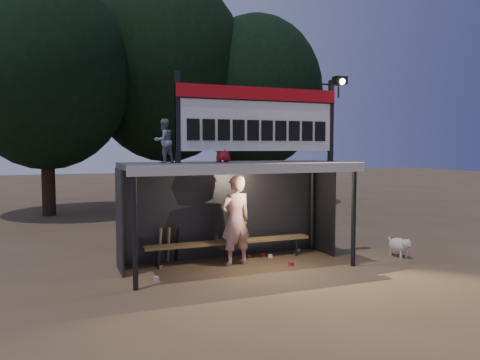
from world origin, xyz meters
The scene contains 13 objects.
ground centered at (0.00, 0.00, 0.00)m, with size 80.00×80.00×0.00m, color brown.
player centered at (0.00, 0.17, 1.01)m, with size 0.74×0.48×2.03m, color white.
child_a centered at (-1.63, 0.07, 2.78)m, with size 0.44×0.35×0.92m, color gray.
child_b centered at (-0.33, 0.07, 2.77)m, with size 0.44×0.29×0.90m, color maroon.
dugout_shelter centered at (0.00, 0.24, 1.85)m, with size 5.10×2.08×2.32m.
scoreboard_assembly centered at (0.56, -0.01, 3.32)m, with size 4.10×0.27×1.99m.
bench centered at (0.00, 0.55, 0.43)m, with size 4.00×0.35×0.48m.
tree_left centered at (-4.00, 10.00, 5.51)m, with size 6.46×6.46×9.27m.
tree_mid centered at (1.00, 11.50, 6.17)m, with size 7.22×7.22×10.36m.
tree_right centered at (5.00, 10.50, 5.19)m, with size 6.08×6.08×8.72m.
dog centered at (3.98, -0.56, 0.28)m, with size 0.36×0.81×0.49m.
bats centered at (-1.38, 0.82, 0.43)m, with size 0.48×0.32×0.84m.
litter centered at (0.29, 0.32, 0.04)m, with size 4.02×1.40×0.08m.
Camera 1 is at (-3.73, -9.53, 2.65)m, focal length 35.00 mm.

